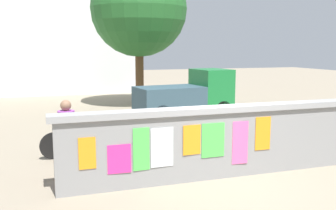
# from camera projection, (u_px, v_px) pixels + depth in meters

# --- Properties ---
(ground) EXTENTS (60.00, 60.00, 0.00)m
(ground) POSITION_uv_depth(u_px,v_px,m) (132.00, 114.00, 15.45)
(ground) COLOR gray
(poster_wall) EXTENTS (6.81, 0.42, 1.49)m
(poster_wall) POSITION_uv_depth(u_px,v_px,m) (220.00, 141.00, 7.83)
(poster_wall) COLOR gray
(poster_wall) RESTS_ON ground
(auto_rickshaw_truck) EXTENTS (3.75, 1.92, 1.85)m
(auto_rickshaw_truck) POSITION_uv_depth(u_px,v_px,m) (189.00, 95.00, 14.32)
(auto_rickshaw_truck) COLOR black
(auto_rickshaw_truck) RESTS_ON ground
(motorcycle) EXTENTS (1.90, 0.56, 0.87)m
(motorcycle) POSITION_uv_depth(u_px,v_px,m) (253.00, 133.00, 9.92)
(motorcycle) COLOR black
(motorcycle) RESTS_ON ground
(bicycle_near) EXTENTS (1.71, 0.44, 0.95)m
(bicycle_near) POSITION_uv_depth(u_px,v_px,m) (76.00, 142.00, 9.34)
(bicycle_near) COLOR black
(bicycle_near) RESTS_ON ground
(person_walking) EXTENTS (0.35, 0.35, 1.62)m
(person_walking) POSITION_uv_depth(u_px,v_px,m) (67.00, 131.00, 7.75)
(person_walking) COLOR #BF6626
(person_walking) RESTS_ON ground
(tree_roadside) EXTENTS (4.31, 4.31, 6.56)m
(tree_roadside) POSITION_uv_depth(u_px,v_px,m) (139.00, 9.00, 16.89)
(tree_roadside) COLOR brown
(tree_roadside) RESTS_ON ground
(building_background) EXTENTS (10.84, 6.07, 8.08)m
(building_background) POSITION_uv_depth(u_px,v_px,m) (44.00, 25.00, 23.25)
(building_background) COLOR silver
(building_background) RESTS_ON ground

